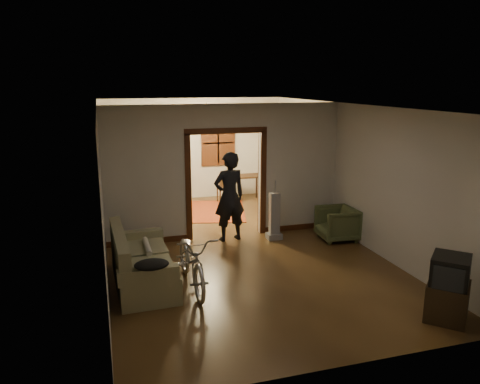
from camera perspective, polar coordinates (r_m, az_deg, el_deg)
name	(u,v)px	position (r m, az deg, el deg)	size (l,w,h in m)	color
floor	(236,247)	(9.46, -0.52, -6.69)	(5.00, 8.50, 0.01)	#3F2914
ceiling	(235,105)	(8.89, -0.56, 10.51)	(5.00, 8.50, 0.01)	white
wall_back	(193,149)	(13.15, -5.71, 5.24)	(5.00, 0.02, 2.80)	beige
wall_left	(102,187)	(8.73, -16.51, 0.63)	(0.02, 8.50, 2.80)	beige
wall_right	(350,172)	(10.04, 13.31, 2.43)	(0.02, 8.50, 2.80)	beige
partition_wall	(226,172)	(9.78, -1.76, 2.50)	(5.00, 0.14, 2.80)	beige
door_casing	(226,186)	(9.84, -1.75, 0.78)	(1.74, 0.20, 2.32)	#3F1E0E
far_window	(218,143)	(13.24, -2.70, 6.00)	(0.98, 0.06, 1.28)	black
chandelier	(207,119)	(11.34, -4.10, 8.81)	(0.24, 0.24, 0.24)	#FFE0A5
light_switch	(274,176)	(10.06, 4.15, 1.90)	(0.08, 0.01, 0.12)	silver
sofa	(143,258)	(7.82, -11.75, -7.83)	(0.88, 1.96, 0.90)	#70714B
rolled_paper	(147,246)	(8.08, -11.26, -6.51)	(0.10, 0.10, 0.77)	beige
jacket	(152,265)	(6.90, -10.73, -8.68)	(0.50, 0.37, 0.14)	black
bicycle	(192,259)	(7.58, -5.89, -8.16)	(0.62, 1.79, 0.94)	silver
armchair	(337,224)	(9.97, 11.74, -3.79)	(0.75, 0.77, 0.70)	#4A5630
tv_stand	(447,301)	(7.26, 23.93, -12.06)	(0.58, 0.53, 0.53)	black
crt_tv	(450,272)	(7.09, 24.26, -8.92)	(0.54, 0.48, 0.46)	black
vacuum	(274,216)	(9.79, 4.21, -2.94)	(0.31, 0.24, 1.00)	gray
person	(229,197)	(9.60, -1.31, -0.57)	(0.68, 0.45, 1.86)	black
oriental_rug	(213,211)	(11.99, -3.32, -2.32)	(1.59, 2.09, 0.02)	maroon
locker	(155,169)	(12.64, -10.33, 2.77)	(0.97, 0.54, 1.94)	#283721
globe	(153,132)	(12.50, -10.51, 7.15)	(0.29, 0.29, 0.29)	#1E5972
desk	(244,188)	(12.96, 0.55, 0.46)	(0.95, 0.53, 0.70)	#341F11
desk_chair	(224,188)	(12.70, -1.92, 0.51)	(0.37, 0.37, 0.84)	#341F11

